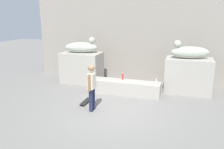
% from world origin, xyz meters
% --- Properties ---
extents(ground_plane, '(40.00, 40.00, 0.00)m').
position_xyz_m(ground_plane, '(0.00, 0.00, 0.00)').
color(ground_plane, slate).
extents(facade_wall, '(11.31, 0.60, 5.20)m').
position_xyz_m(facade_wall, '(0.00, 4.63, 2.60)').
color(facade_wall, gray).
rests_on(facade_wall, ground_plane).
extents(pedestal_left, '(1.94, 1.20, 1.51)m').
position_xyz_m(pedestal_left, '(-2.54, 3.01, 0.75)').
color(pedestal_left, '#A39E93').
rests_on(pedestal_left, ground_plane).
extents(pedestal_right, '(1.94, 1.20, 1.51)m').
position_xyz_m(pedestal_right, '(2.54, 3.01, 0.75)').
color(pedestal_right, '#A39E93').
rests_on(pedestal_right, ground_plane).
extents(statue_reclining_left, '(1.68, 0.88, 0.78)m').
position_xyz_m(statue_reclining_left, '(-2.51, 3.02, 1.79)').
color(statue_reclining_left, '#A8B09E').
rests_on(statue_reclining_left, pedestal_left).
extents(statue_reclining_right, '(1.68, 0.87, 0.78)m').
position_xyz_m(statue_reclining_right, '(2.51, 3.01, 1.79)').
color(statue_reclining_right, '#A8B09E').
rests_on(statue_reclining_right, pedestal_right).
extents(ledge_block, '(2.99, 0.68, 0.57)m').
position_xyz_m(ledge_block, '(0.00, 1.93, 0.29)').
color(ledge_block, '#A39E93').
rests_on(ledge_block, ground_plane).
extents(skater, '(0.23, 0.54, 1.67)m').
position_xyz_m(skater, '(-0.69, -0.14, 0.92)').
color(skater, '#1E233F').
rests_on(skater, ground_plane).
extents(skateboard, '(0.22, 0.80, 0.08)m').
position_xyz_m(skateboard, '(-1.19, 0.44, 0.06)').
color(skateboard, black).
rests_on(skateboard, ground_plane).
extents(bottle_red, '(0.06, 0.06, 0.31)m').
position_xyz_m(bottle_red, '(-0.17, 2.12, 0.70)').
color(bottle_red, red).
rests_on(bottle_red, ledge_block).
extents(bottle_clear, '(0.06, 0.06, 0.30)m').
position_xyz_m(bottle_clear, '(1.32, 1.75, 0.69)').
color(bottle_clear, silver).
rests_on(bottle_clear, ledge_block).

